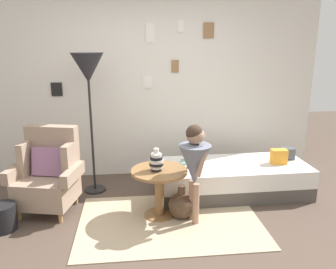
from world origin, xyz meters
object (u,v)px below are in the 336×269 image
magazine_basket (2,217)px  book_on_daybed (189,162)px  person_child (195,162)px  demijohn_near (182,205)px  daybed (232,178)px  floor_lamp (88,73)px  vase_striped (156,162)px  armchair (49,174)px  side_table (159,183)px

magazine_basket → book_on_daybed: bearing=18.5°
person_child → demijohn_near: (-0.12, 0.10, -0.54)m
daybed → floor_lamp: (-1.77, 0.28, 1.34)m
vase_striped → book_on_daybed: size_ratio=1.15×
armchair → vase_striped: size_ratio=3.82×
floor_lamp → armchair: bearing=-134.5°
floor_lamp → book_on_daybed: (1.23, -0.19, -1.13)m
book_on_daybed → daybed: bearing=-9.0°
side_table → vase_striped: vase_striped is taller
daybed → book_on_daybed: bearing=171.0°
side_table → person_child: size_ratio=0.57×
side_table → vase_striped: bearing=-147.3°
demijohn_near → vase_striped: bearing=169.5°
daybed → floor_lamp: size_ratio=1.07×
side_table → demijohn_near: bearing=-16.4°
demijohn_near → side_table: bearing=163.6°
person_child → book_on_daybed: size_ratio=4.98×
side_table → vase_striped: (-0.03, -0.02, 0.25)m
armchair → demijohn_near: (1.49, -0.38, -0.28)m
vase_striped → demijohn_near: size_ratio=0.66×
armchair → vase_striped: armchair is taller
demijohn_near → daybed: bearing=37.4°
person_child → floor_lamp: bearing=140.7°
side_table → demijohn_near: (0.24, -0.07, -0.25)m
vase_striped → person_child: 0.42m
floor_lamp → demijohn_near: bearing=-39.2°
daybed → demijohn_near: (-0.74, -0.57, -0.05)m
daybed → person_child: 1.04m
vase_striped → magazine_basket: bearing=-176.6°
daybed → vase_striped: (-1.01, -0.52, 0.46)m
person_child → demijohn_near: 0.56m
floor_lamp → daybed: bearing=-8.8°
armchair → magazine_basket: 0.65m
armchair → daybed: armchair is taller
vase_striped → book_on_daybed: 0.80m
vase_striped → demijohn_near: bearing=-10.5°
daybed → side_table: 1.12m
person_child → book_on_daybed: (0.08, 0.75, -0.28)m
person_child → book_on_daybed: person_child is taller
side_table → magazine_basket: bearing=-176.0°
person_child → book_on_daybed: 0.81m
daybed → floor_lamp: bearing=171.2°
book_on_daybed → demijohn_near: book_on_daybed is taller
side_table → person_child: (0.36, -0.17, 0.29)m
person_child → armchair: bearing=163.5°
vase_striped → book_on_daybed: (0.47, 0.60, -0.24)m
person_child → demijohn_near: person_child is taller
side_table → person_child: 0.50m
armchair → person_child: size_ratio=0.89×
vase_striped → demijohn_near: vase_striped is taller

